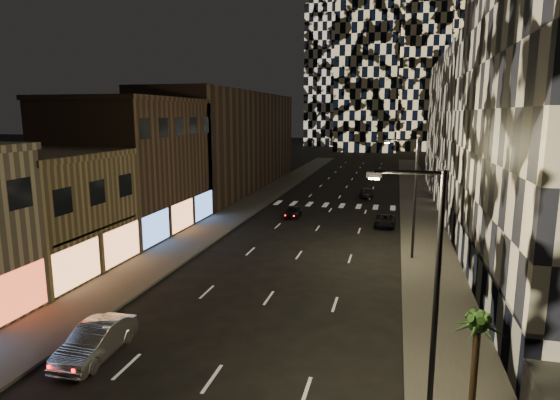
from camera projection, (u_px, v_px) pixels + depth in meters
The scene contains 16 objects.
sidewalk_left at pixel (255, 201), 59.15m from camera, with size 4.00×120.00×0.15m, color #47443F.
sidewalk_right at pixel (419, 209), 54.41m from camera, with size 4.00×120.00×0.15m, color #47443F.
curb_left at pixel (271, 202), 58.65m from camera, with size 0.20×120.00×0.15m, color #4C4C47.
curb_right at pixel (401, 208), 54.91m from camera, with size 0.20×120.00×0.15m, color #4C4C47.
retail_tan at pixel (36, 215), 32.41m from camera, with size 10.00×10.00×8.00m, color #806D4D.
retail_brown at pixel (132, 167), 43.98m from camera, with size 10.00×15.00×12.00m, color #4F392C.
retail_filler_left at pixel (229, 141), 69.09m from camera, with size 10.00×40.00×14.00m, color #4F392C.
midrise_base at pixel (477, 267), 29.27m from camera, with size 0.60×25.00×3.00m, color #383838.
midrise_filler_right at pixel (506, 130), 57.11m from camera, with size 16.00×40.00×18.00m, color #232326.
streetlight_near at pixel (430, 282), 15.66m from camera, with size 2.55×0.25×9.00m.
streetlight_far at pixel (412, 190), 34.75m from camera, with size 2.55×0.25×9.00m.
car_silver_parked at pixel (96, 341), 21.21m from camera, with size 1.63×4.69×1.54m, color #96969B.
car_dark_midlane at pixel (293, 212), 50.11m from camera, with size 1.44×3.58×1.22m, color black.
car_dark_oncoming at pixel (367, 192), 62.25m from camera, with size 1.77×4.35×1.26m, color black.
car_dark_rightlane at pixel (385, 221), 45.95m from camera, with size 1.89×4.11×1.14m, color black.
palm_tree at pixel (478, 330), 16.59m from camera, with size 1.98×1.94×3.88m.
Camera 1 is at (7.07, -5.67, 10.91)m, focal length 30.00 mm.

